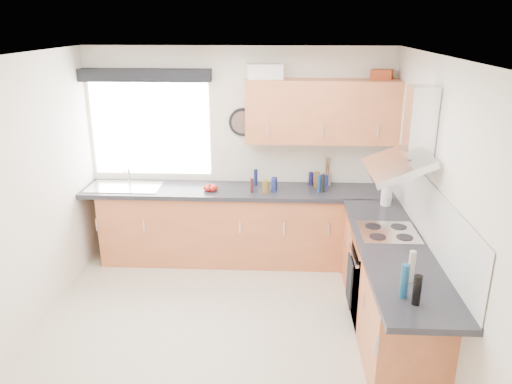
# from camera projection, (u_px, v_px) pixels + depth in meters

# --- Properties ---
(ground_plane) EXTENTS (3.60, 3.60, 0.00)m
(ground_plane) POSITION_uv_depth(u_px,v_px,m) (225.00, 332.00, 4.68)
(ground_plane) COLOR beige
(ceiling) EXTENTS (3.60, 3.60, 0.02)m
(ceiling) POSITION_uv_depth(u_px,v_px,m) (218.00, 57.00, 3.86)
(ceiling) COLOR white
(ceiling) RESTS_ON wall_back
(wall_back) EXTENTS (3.60, 0.02, 2.50)m
(wall_back) POSITION_uv_depth(u_px,v_px,m) (239.00, 154.00, 5.97)
(wall_back) COLOR silver
(wall_back) RESTS_ON ground_plane
(wall_front) EXTENTS (3.60, 0.02, 2.50)m
(wall_front) POSITION_uv_depth(u_px,v_px,m) (182.00, 331.00, 2.57)
(wall_front) COLOR silver
(wall_front) RESTS_ON ground_plane
(wall_left) EXTENTS (0.02, 3.60, 2.50)m
(wall_left) POSITION_uv_depth(u_px,v_px,m) (17.00, 204.00, 4.36)
(wall_left) COLOR silver
(wall_left) RESTS_ON ground_plane
(wall_right) EXTENTS (0.02, 3.60, 2.50)m
(wall_right) POSITION_uv_depth(u_px,v_px,m) (435.00, 211.00, 4.19)
(wall_right) COLOR silver
(wall_right) RESTS_ON ground_plane
(window) EXTENTS (1.40, 0.02, 1.10)m
(window) POSITION_uv_depth(u_px,v_px,m) (151.00, 129.00, 5.91)
(window) COLOR white
(window) RESTS_ON wall_back
(window_blind) EXTENTS (1.50, 0.18, 0.14)m
(window_blind) POSITION_uv_depth(u_px,v_px,m) (145.00, 75.00, 5.62)
(window_blind) COLOR black
(window_blind) RESTS_ON wall_back
(splashback) EXTENTS (0.01, 3.00, 0.54)m
(splashback) POSITION_uv_depth(u_px,v_px,m) (423.00, 206.00, 4.49)
(splashback) COLOR white
(splashback) RESTS_ON wall_right
(base_cab_back) EXTENTS (3.00, 0.58, 0.86)m
(base_cab_back) POSITION_uv_depth(u_px,v_px,m) (230.00, 226.00, 5.97)
(base_cab_back) COLOR #AD5B35
(base_cab_back) RESTS_ON ground_plane
(base_cab_corner) EXTENTS (0.60, 0.60, 0.86)m
(base_cab_corner) POSITION_uv_depth(u_px,v_px,m) (364.00, 229.00, 5.88)
(base_cab_corner) COLOR #AD5B35
(base_cab_corner) RESTS_ON ground_plane
(base_cab_right) EXTENTS (0.58, 2.10, 0.86)m
(base_cab_right) POSITION_uv_depth(u_px,v_px,m) (388.00, 287.00, 4.61)
(base_cab_right) COLOR #AD5B35
(base_cab_right) RESTS_ON ground_plane
(worktop_back) EXTENTS (3.60, 0.62, 0.05)m
(worktop_back) POSITION_uv_depth(u_px,v_px,m) (237.00, 191.00, 5.81)
(worktop_back) COLOR black
(worktop_back) RESTS_ON base_cab_back
(worktop_right) EXTENTS (0.62, 2.42, 0.05)m
(worktop_right) POSITION_uv_depth(u_px,v_px,m) (395.00, 250.00, 4.32)
(worktop_right) COLOR black
(worktop_right) RESTS_ON base_cab_right
(sink) EXTENTS (0.84, 0.46, 0.10)m
(sink) POSITION_uv_depth(u_px,v_px,m) (124.00, 184.00, 5.85)
(sink) COLOR silver
(sink) RESTS_ON worktop_back
(oven) EXTENTS (0.56, 0.58, 0.85)m
(oven) POSITION_uv_depth(u_px,v_px,m) (384.00, 280.00, 4.75)
(oven) COLOR black
(oven) RESTS_ON ground_plane
(hob_plate) EXTENTS (0.52, 0.52, 0.01)m
(hob_plate) POSITION_uv_depth(u_px,v_px,m) (388.00, 232.00, 4.59)
(hob_plate) COLOR silver
(hob_plate) RESTS_ON worktop_right
(extractor_hood) EXTENTS (0.52, 0.78, 0.66)m
(extractor_hood) POSITION_uv_depth(u_px,v_px,m) (409.00, 142.00, 4.31)
(extractor_hood) COLOR silver
(extractor_hood) RESTS_ON wall_right
(upper_cabinets) EXTENTS (1.70, 0.35, 0.70)m
(upper_cabinets) POSITION_uv_depth(u_px,v_px,m) (322.00, 111.00, 5.58)
(upper_cabinets) COLOR #AD5B35
(upper_cabinets) RESTS_ON wall_back
(washing_machine) EXTENTS (0.55, 0.53, 0.78)m
(washing_machine) POSITION_uv_depth(u_px,v_px,m) (212.00, 229.00, 6.00)
(washing_machine) COLOR white
(washing_machine) RESTS_ON ground_plane
(wall_clock) EXTENTS (0.33, 0.04, 0.33)m
(wall_clock) POSITION_uv_depth(u_px,v_px,m) (243.00, 122.00, 5.80)
(wall_clock) COLOR black
(wall_clock) RESTS_ON wall_back
(casserole) EXTENTS (0.43, 0.34, 0.16)m
(casserole) POSITION_uv_depth(u_px,v_px,m) (264.00, 71.00, 5.56)
(casserole) COLOR white
(casserole) RESTS_ON upper_cabinets
(storage_box) EXTENTS (0.28, 0.25, 0.10)m
(storage_box) POSITION_uv_depth(u_px,v_px,m) (382.00, 74.00, 5.51)
(storage_box) COLOR #AB3F1D
(storage_box) RESTS_ON upper_cabinets
(utensil_pot) EXTENTS (0.13, 0.13, 0.14)m
(utensil_pot) POSITION_uv_depth(u_px,v_px,m) (327.00, 179.00, 5.91)
(utensil_pot) COLOR gray
(utensil_pot) RESTS_ON worktop_back
(kitchen_roll) EXTENTS (0.14, 0.14, 0.25)m
(kitchen_roll) POSITION_uv_depth(u_px,v_px,m) (387.00, 194.00, 5.26)
(kitchen_roll) COLOR white
(kitchen_roll) RESTS_ON worktop_right
(tomato_cluster) EXTENTS (0.15, 0.15, 0.07)m
(tomato_cluster) POSITION_uv_depth(u_px,v_px,m) (211.00, 188.00, 5.73)
(tomato_cluster) COLOR #B51B12
(tomato_cluster) RESTS_ON worktop_back
(jar_0) EXTENTS (0.05, 0.05, 0.15)m
(jar_0) POSITION_uv_depth(u_px,v_px,m) (311.00, 179.00, 5.91)
(jar_0) COLOR #141342
(jar_0) RESTS_ON worktop_back
(jar_1) EXTENTS (0.05, 0.05, 0.20)m
(jar_1) POSITION_uv_depth(u_px,v_px,m) (256.00, 178.00, 5.88)
(jar_1) COLOR #131A43
(jar_1) RESTS_ON worktop_back
(jar_2) EXTENTS (0.06, 0.06, 0.16)m
(jar_2) POSITION_uv_depth(u_px,v_px,m) (273.00, 185.00, 5.68)
(jar_2) COLOR navy
(jar_2) RESTS_ON worktop_back
(jar_3) EXTENTS (0.07, 0.07, 0.18)m
(jar_3) POSITION_uv_depth(u_px,v_px,m) (317.00, 180.00, 5.84)
(jar_3) COLOR brown
(jar_3) RESTS_ON worktop_back
(jar_4) EXTENTS (0.06, 0.06, 0.15)m
(jar_4) POSITION_uv_depth(u_px,v_px,m) (275.00, 184.00, 5.75)
(jar_4) COLOR #141944
(jar_4) RESTS_ON worktop_back
(jar_5) EXTENTS (0.04, 0.04, 0.16)m
(jar_5) POSITION_uv_depth(u_px,v_px,m) (252.00, 185.00, 5.65)
(jar_5) COLOR #3B151A
(jar_5) RESTS_ON worktop_back
(jar_6) EXTENTS (0.07, 0.07, 0.15)m
(jar_6) POSITION_uv_depth(u_px,v_px,m) (266.00, 187.00, 5.64)
(jar_6) COLOR brown
(jar_6) RESTS_ON worktop_back
(jar_7) EXTENTS (0.05, 0.05, 0.21)m
(jar_7) POSITION_uv_depth(u_px,v_px,m) (323.00, 183.00, 5.65)
(jar_7) COLOR black
(jar_7) RESTS_ON worktop_back
(jar_8) EXTENTS (0.04, 0.04, 0.21)m
(jar_8) POSITION_uv_depth(u_px,v_px,m) (319.00, 184.00, 5.66)
(jar_8) COLOR navy
(jar_8) RESTS_ON worktop_back
(jar_9) EXTENTS (0.05, 0.05, 0.15)m
(jar_9) POSITION_uv_depth(u_px,v_px,m) (326.00, 181.00, 5.84)
(jar_9) COLOR navy
(jar_9) RESTS_ON worktop_back
(jar_10) EXTENTS (0.04, 0.04, 0.12)m
(jar_10) POSITION_uv_depth(u_px,v_px,m) (323.00, 183.00, 5.83)
(jar_10) COLOR #4F1C21
(jar_10) RESTS_ON worktop_back
(bottle_0) EXTENTS (0.06, 0.06, 0.26)m
(bottle_0) POSITION_uv_depth(u_px,v_px,m) (404.00, 281.00, 3.49)
(bottle_0) COLOR navy
(bottle_0) RESTS_ON worktop_right
(bottle_1) EXTENTS (0.06, 0.06, 0.22)m
(bottle_1) POSITION_uv_depth(u_px,v_px,m) (417.00, 290.00, 3.41)
(bottle_1) COLOR black
(bottle_1) RESTS_ON worktop_right
(bottle_2) EXTENTS (0.05, 0.05, 0.25)m
(bottle_2) POSITION_uv_depth(u_px,v_px,m) (412.00, 266.00, 3.71)
(bottle_2) COLOR #AD9F93
(bottle_2) RESTS_ON worktop_right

